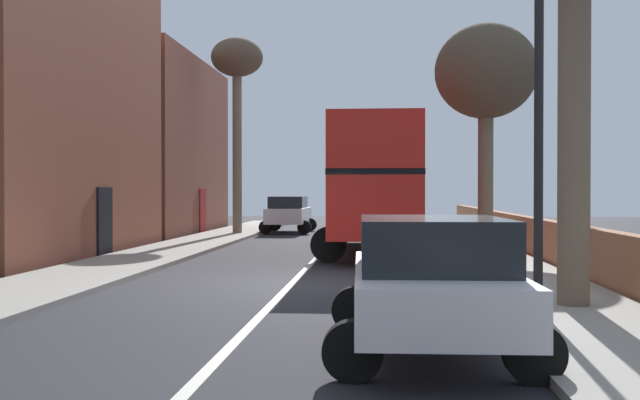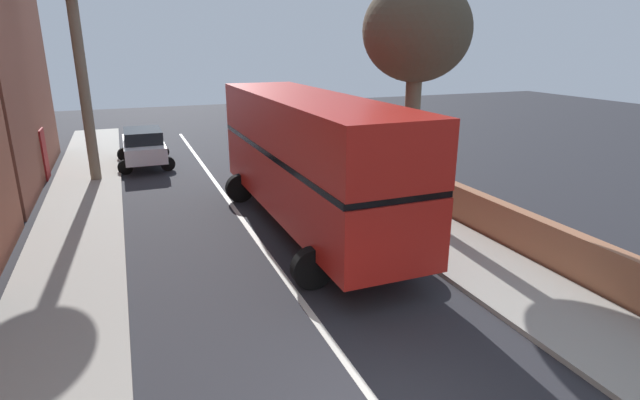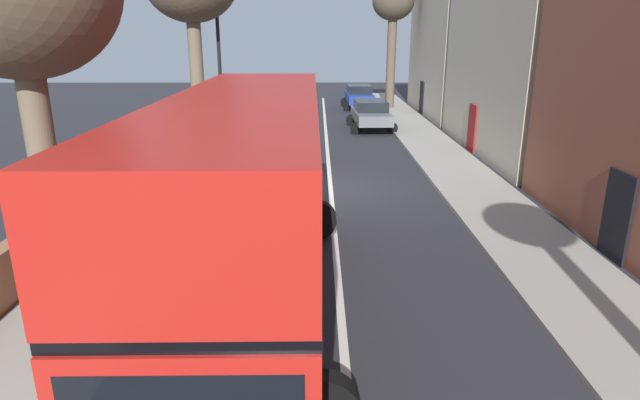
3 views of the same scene
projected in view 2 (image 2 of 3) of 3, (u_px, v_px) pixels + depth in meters
name	position (u px, v px, depth m)	size (l,w,h in m)	color
sidewalk_right	(627.00, 353.00, 9.18)	(2.60, 60.00, 0.12)	#9E998E
double_decker_bus	(308.00, 155.00, 14.70)	(3.63, 10.63, 4.06)	red
parked_car_white_left_3	(144.00, 145.00, 23.03)	(2.43, 4.46, 1.74)	silver
street_tree_right_1	(417.00, 34.00, 15.03)	(3.28, 3.28, 7.26)	brown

